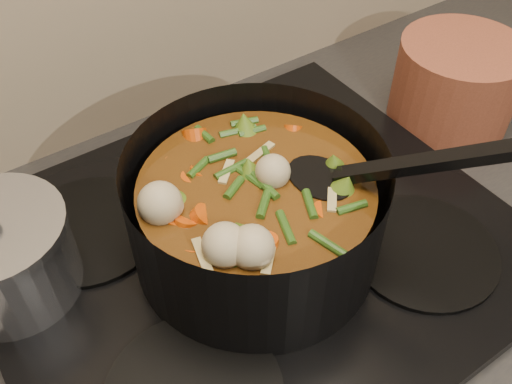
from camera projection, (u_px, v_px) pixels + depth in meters
stovetop at (253, 245)px, 0.71m from camera, size 0.62×0.54×0.03m
stockpot at (257, 212)px, 0.64m from camera, size 0.37×0.37×0.21m
saucepan at (4, 256)px, 0.62m from camera, size 0.16×0.16×0.13m
terracotta_crock at (455, 83)px, 0.86m from camera, size 0.24×0.24×0.13m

